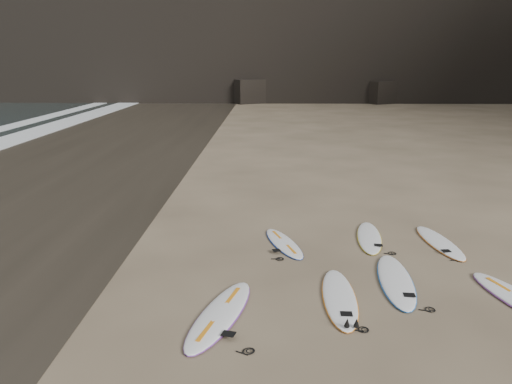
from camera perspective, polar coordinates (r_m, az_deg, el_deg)
ground at (r=10.98m, az=21.26°, el=-10.47°), size 240.00×240.00×0.00m
wet_sand at (r=21.89m, az=-23.87°, el=1.73°), size 12.00×200.00×0.01m
surfboard_0 at (r=9.34m, az=-4.12°, el=-13.71°), size 1.40×2.85×0.10m
surfboard_1 at (r=10.03m, az=9.52°, el=-11.76°), size 0.71×2.62×0.09m
surfboard_2 at (r=10.99m, az=15.68°, el=-9.65°), size 0.91×2.81×0.10m
surfboard_5 at (r=12.65m, az=3.20°, el=-5.82°), size 1.21×2.30×0.08m
surfboard_6 at (r=13.36m, az=12.81°, el=-5.03°), size 0.91×2.52×0.09m
surfboard_7 at (r=13.50m, az=20.24°, el=-5.38°), size 0.86×2.54×0.09m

